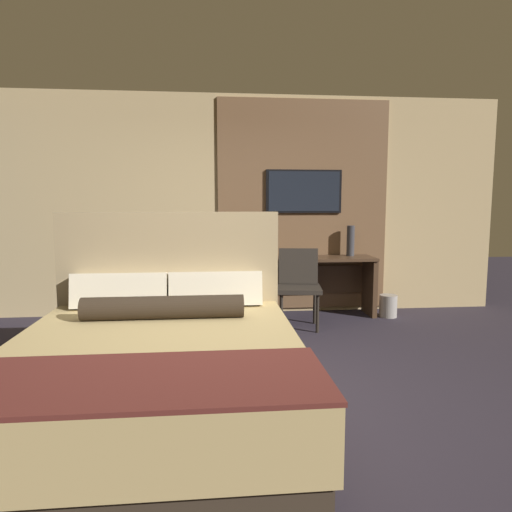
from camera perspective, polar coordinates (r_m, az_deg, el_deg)
The scene contains 9 objects.
ground_plane at distance 3.63m, azimuth -2.04°, elevation -16.77°, with size 16.00×16.00×0.00m, color #28232D.
wall_back_tv_panel at distance 5.92m, azimuth -2.44°, elevation 6.30°, with size 7.20×0.09×2.80m.
bed at distance 3.15m, azimuth -12.11°, elevation -13.75°, with size 1.85×2.16×1.36m.
desk at distance 5.85m, azimuth 6.26°, elevation -2.52°, with size 1.72×0.48×0.75m.
tv at distance 5.96m, azimuth 6.01°, elevation 8.04°, with size 0.98×0.04×0.55m.
desk_chair at distance 5.34m, azimuth 5.33°, elevation -3.02°, with size 0.56×0.56×0.90m.
vase_tall at distance 6.02m, azimuth 11.73°, elevation 1.88°, with size 0.10×0.10×0.39m.
book at distance 5.82m, azimuth 5.36°, elevation 0.04°, with size 0.24×0.19×0.03m.
waste_bin at distance 6.04m, azimuth 16.19°, elevation -6.01°, with size 0.22×0.22×0.28m.
Camera 1 is at (-0.20, -3.32, 1.45)m, focal length 32.00 mm.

